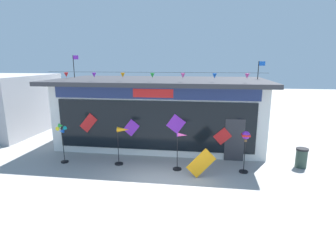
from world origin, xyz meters
The scene contains 8 objects.
ground_plane centered at (0.00, 0.00, 0.00)m, with size 80.00×80.00×0.00m, color #9E9B99.
kite_shop_building centered at (-0.91, 5.50, 1.86)m, with size 11.08×5.80×4.92m.
wind_spinner_far_left centered at (-4.87, 1.73, 1.30)m, with size 0.44×0.34×1.86m.
wind_spinner_left centered at (-2.10, 1.89, 1.27)m, with size 0.72×0.38×1.76m.
wind_spinner_center_left centered at (0.53, 1.66, 0.95)m, with size 0.62×0.38×1.66m.
wind_spinner_center_right centered at (3.24, 1.78, 1.38)m, with size 0.37×0.37×1.80m.
trash_bin centered at (5.81, 2.73, 0.44)m, with size 0.52×0.52×0.88m.
display_kite_on_ground centered at (1.46, 1.02, 0.60)m, with size 0.61×0.03×1.11m, color orange.
Camera 1 is at (1.63, -9.33, 4.58)m, focal length 29.06 mm.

